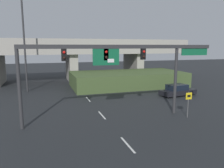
{
  "coord_description": "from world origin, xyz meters",
  "views": [
    {
      "loc": [
        -4.95,
        -5.98,
        6.28
      ],
      "look_at": [
        0.0,
        9.63,
        3.43
      ],
      "focal_mm": 35.0,
      "sensor_mm": 36.0,
      "label": 1
    }
  ],
  "objects": [
    {
      "name": "speed_limit_sign",
      "position": [
        7.11,
        9.77,
        1.51
      ],
      "size": [
        0.6,
        0.11,
        2.32
      ],
      "color": "#4C4C4C",
      "rests_on": "ground"
    },
    {
      "name": "signal_gantry",
      "position": [
        1.15,
        11.32,
        5.21
      ],
      "size": [
        16.99,
        0.44,
        6.4
      ],
      "color": "#2D2D30",
      "rests_on": "ground"
    },
    {
      "name": "highway_light_pole_near",
      "position": [
        -7.19,
        26.1,
        9.45
      ],
      "size": [
        0.7,
        0.36,
        18.12
      ],
      "color": "#2D2D30",
      "rests_on": "ground"
    },
    {
      "name": "parked_sedan_near_right",
      "position": [
        11.38,
        17.63,
        0.67
      ],
      "size": [
        5.01,
        2.56,
        1.46
      ],
      "rotation": [
        0.0,
        0.0,
        0.16
      ],
      "color": "black",
      "rests_on": "ground"
    },
    {
      "name": "overpass_bridge",
      "position": [
        0.0,
        34.03,
        5.16
      ],
      "size": [
        42.84,
        8.93,
        7.46
      ],
      "color": "#A39E93",
      "rests_on": "ground"
    },
    {
      "name": "lane_markings",
      "position": [
        0.0,
        15.9,
        0.0
      ],
      "size": [
        0.14,
        34.44,
        0.01
      ],
      "color": "silver",
      "rests_on": "ground"
    },
    {
      "name": "grass_embankment",
      "position": [
        7.78,
        25.96,
        1.12
      ],
      "size": [
        17.46,
        8.66,
        2.24
      ],
      "color": "#42562D",
      "rests_on": "ground"
    }
  ]
}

